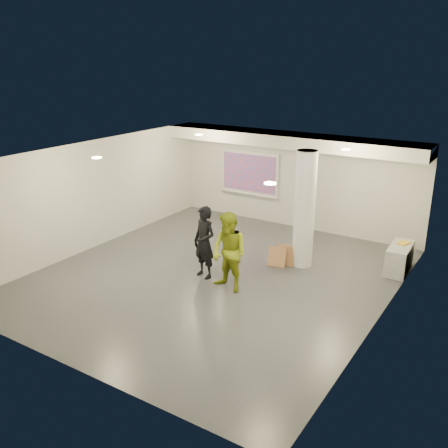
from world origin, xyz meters
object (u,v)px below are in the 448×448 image
Objects in this scene: projection_screen at (249,173)px; column at (304,210)px; credenza at (399,258)px; man at (229,252)px; woman at (204,242)px.

column is at bearing -40.56° from projection_screen.
man is at bearing -136.53° from credenza.
column reaches higher than projection_screen.
column is 1.62× the size of man.
woman is (-1.72, -1.94, -0.61)m from column.
projection_screen is 1.78× the size of credenza.
column is at bearing -159.59° from credenza.
column is at bearing 80.91° from man.
credenza is 0.66× the size of woman.
column reaches higher than credenza.
column is at bearing 62.59° from woman.
man is (2.27, -4.88, -0.60)m from projection_screen.
credenza is 0.64× the size of man.
man is (-3.05, -3.18, 0.58)m from credenza.
woman is (1.38, -4.59, -0.63)m from projection_screen.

